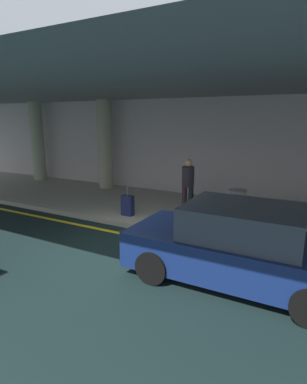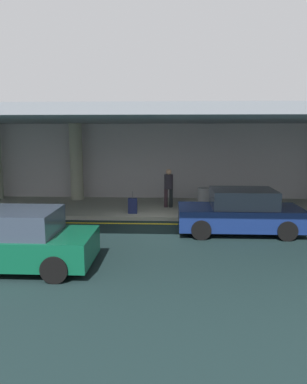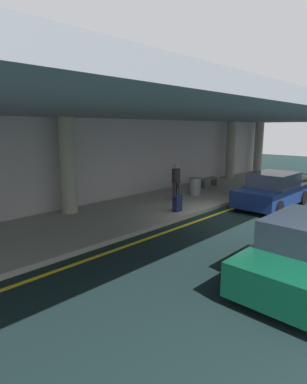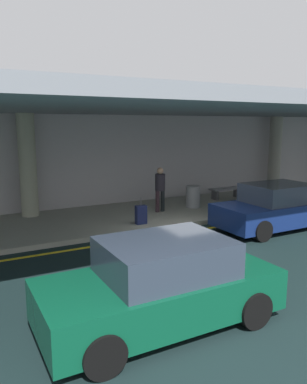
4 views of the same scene
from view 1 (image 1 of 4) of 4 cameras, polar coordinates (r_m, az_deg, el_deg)
name	(u,v)px [view 1 (image 1 of 4)]	position (r m, az deg, el deg)	size (l,w,h in m)	color
ground_plane	(125,244)	(8.01, -5.19, -9.28)	(60.00, 60.00, 0.00)	black
sidewalk	(177,210)	(10.55, 4.20, -3.27)	(26.00, 4.20, 0.15)	#9A9A8C
lane_stripe_yellow	(137,237)	(8.44, -3.07, -8.02)	(26.00, 0.14, 0.01)	yellow
support_column_far_left	(38,141)	(16.24, -20.16, 8.54)	(0.61, 0.61, 3.65)	#949F89
support_column_left_mid	(105,145)	(13.51, -8.72, 8.42)	(0.61, 0.61, 3.65)	#9A9B84
ceiling_overhang	(172,86)	(9.71, 3.31, 18.45)	(28.00, 13.20, 0.30)	gray
terminal_back_wall	(202,149)	(12.26, 8.75, 7.60)	(26.00, 0.30, 3.80)	#B2ADB0
car_navy	(238,246)	(6.22, 15.04, -9.35)	(4.10, 1.92, 1.50)	navy
traveler_with_luggage	(188,182)	(9.96, 6.22, 1.86)	(0.38, 0.38, 1.68)	#302027
suitcase_upright_primary	(128,205)	(9.67, -4.68, -2.42)	(0.36, 0.22, 0.90)	#18204C
trash_bin_steel	(237,204)	(9.67, 14.73, -2.11)	(0.56, 0.56, 0.85)	gray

